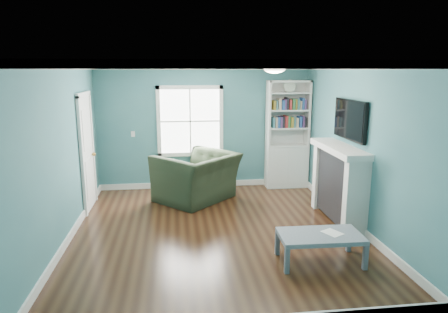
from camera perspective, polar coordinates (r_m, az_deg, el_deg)
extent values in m
plane|color=black|center=(6.48, -1.02, -10.54)|extent=(5.00, 5.00, 0.00)
plane|color=#346973|center=(8.55, -2.82, 4.10)|extent=(4.50, 0.00, 4.50)
plane|color=#346973|center=(3.70, 3.01, -6.86)|extent=(4.50, 0.00, 4.50)
plane|color=#346973|center=(6.28, -21.93, 0.23)|extent=(0.00, 5.00, 5.00)
plane|color=#346973|center=(6.71, 18.41, 1.22)|extent=(0.00, 5.00, 5.00)
plane|color=white|center=(5.98, -1.12, 13.10)|extent=(5.00, 5.00, 0.00)
cube|color=white|center=(8.80, -2.73, -3.93)|extent=(4.50, 0.03, 0.12)
cube|color=white|center=(6.63, -20.94, -10.30)|extent=(0.03, 5.00, 0.12)
cube|color=white|center=(7.04, 17.62, -8.74)|extent=(0.03, 5.00, 0.12)
cube|color=white|center=(8.45, -2.90, 12.57)|extent=(4.50, 0.04, 0.08)
cube|color=white|center=(3.52, 3.19, 13.02)|extent=(4.50, 0.04, 0.08)
cube|color=white|center=(6.16, -22.70, 11.78)|extent=(0.04, 5.00, 0.08)
cube|color=white|center=(6.59, 19.01, 12.03)|extent=(0.04, 5.00, 0.08)
cube|color=white|center=(8.51, -4.85, 5.05)|extent=(1.24, 0.01, 1.34)
cube|color=white|center=(8.50, -9.31, 4.92)|extent=(0.08, 0.06, 1.50)
cube|color=white|center=(8.55, -0.41, 5.12)|extent=(0.08, 0.06, 1.50)
cube|color=white|center=(8.61, -4.76, 0.35)|extent=(1.40, 0.06, 0.08)
cube|color=white|center=(8.44, -4.93, 9.82)|extent=(1.40, 0.06, 0.08)
cube|color=white|center=(8.50, -4.85, 5.03)|extent=(1.24, 0.03, 0.03)
cube|color=white|center=(8.50, -4.85, 5.03)|extent=(0.03, 0.03, 1.34)
cube|color=silver|center=(8.82, 8.88, -1.41)|extent=(0.90, 0.35, 0.90)
cube|color=silver|center=(8.52, 6.34, 6.04)|extent=(0.04, 0.35, 1.40)
cube|color=silver|center=(8.76, 11.85, 6.02)|extent=(0.04, 0.35, 1.40)
cube|color=silver|center=(8.79, 8.84, 6.16)|extent=(0.90, 0.02, 1.40)
cube|color=silver|center=(8.58, 9.29, 10.55)|extent=(0.90, 0.35, 0.04)
cube|color=silver|center=(8.73, 8.98, 1.59)|extent=(0.84, 0.33, 0.03)
cube|color=silver|center=(8.66, 9.07, 4.06)|extent=(0.84, 0.33, 0.03)
cube|color=silver|center=(8.62, 9.15, 6.56)|extent=(0.84, 0.33, 0.03)
cube|color=silver|center=(8.59, 9.23, 8.95)|extent=(0.84, 0.33, 0.03)
cube|color=teal|center=(8.63, 9.13, 4.87)|extent=(0.70, 0.25, 0.22)
cube|color=tan|center=(8.59, 9.22, 7.38)|extent=(0.70, 0.25, 0.22)
cylinder|color=beige|center=(8.54, 9.36, 9.90)|extent=(0.26, 0.06, 0.26)
cube|color=black|center=(6.98, 16.14, -4.13)|extent=(0.30, 1.20, 1.10)
cube|color=black|center=(7.03, 15.90, -5.71)|extent=(0.22, 0.65, 0.70)
cube|color=silver|center=(6.39, 18.32, -5.79)|extent=(0.36, 0.16, 1.20)
cube|color=silver|center=(7.57, 14.04, -2.74)|extent=(0.36, 0.16, 1.20)
cube|color=silver|center=(6.82, 16.16, 1.10)|extent=(0.44, 1.58, 0.10)
cube|color=black|center=(6.81, 17.56, 5.05)|extent=(0.06, 1.10, 0.65)
cube|color=silver|center=(7.66, -18.99, 0.39)|extent=(0.04, 0.80, 2.05)
cube|color=white|center=(7.23, -19.62, -0.33)|extent=(0.05, 0.08, 2.13)
cube|color=white|center=(8.09, -18.28, 1.05)|extent=(0.05, 0.08, 2.13)
cube|color=white|center=(7.53, -19.48, 8.35)|extent=(0.05, 0.98, 0.08)
sphere|color=#BF8C3F|center=(7.95, -18.10, 0.32)|extent=(0.07, 0.07, 0.07)
ellipsoid|color=white|center=(6.23, 7.24, 12.42)|extent=(0.34, 0.34, 0.15)
cylinder|color=white|center=(6.23, 7.26, 12.83)|extent=(0.38, 0.38, 0.03)
cube|color=white|center=(8.58, -12.87, 3.15)|extent=(0.08, 0.01, 0.12)
imported|color=black|center=(7.79, -3.91, -1.84)|extent=(1.66, 1.65, 1.24)
cube|color=#515762|center=(5.24, 8.98, -14.51)|extent=(0.06, 0.06, 0.34)
cube|color=#515762|center=(5.57, 19.55, -13.41)|extent=(0.06, 0.06, 0.34)
cube|color=#515762|center=(5.70, 7.63, -12.14)|extent=(0.06, 0.06, 0.34)
cube|color=#515762|center=(6.01, 17.39, -11.32)|extent=(0.06, 0.06, 0.34)
cube|color=#525A6A|center=(5.52, 13.61, -10.98)|extent=(1.10, 0.62, 0.06)
cube|color=white|center=(5.59, 15.21, -10.46)|extent=(0.29, 0.31, 0.00)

